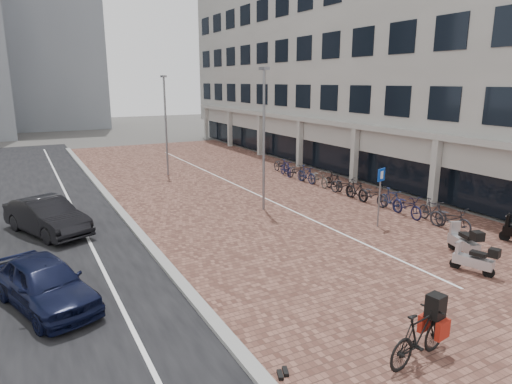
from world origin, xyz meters
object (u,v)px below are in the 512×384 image
Objects in this scene: car_dark at (47,216)px; parking_sign at (380,188)px; scooter_front at (464,241)px; car_navy at (45,283)px; hero_bike at (419,335)px; scooter_back at (473,259)px.

parking_sign is at bearing -48.29° from car_dark.
parking_sign is (-0.39, 3.88, 1.15)m from scooter_front.
car_navy is 6.72m from car_dark.
hero_bike is 5.81m from scooter_back.
scooter_back is at bearing -115.21° from parking_sign.
hero_bike is (6.61, -13.24, -0.10)m from car_dark.
parking_sign is at bearing -14.06° from car_navy.
scooter_front is (12.82, -9.49, -0.17)m from car_dark.
car_dark is (0.48, 6.70, 0.03)m from car_navy.
hero_bike is (7.08, -6.54, -0.07)m from car_navy.
scooter_back is 0.57× the size of parking_sign.
car_dark is at bearing 137.43° from parking_sign.
car_dark is 3.08× the size of scooter_back.
hero_bike is at bearing -61.57° from car_navy.
car_navy is at bearing -118.05° from car_dark.
parking_sign reaches higher than hero_bike.
scooter_back is (5.21, 2.59, -0.14)m from hero_bike.
parking_sign is at bearing -46.83° from hero_bike.
parking_sign is (12.43, -5.62, 0.98)m from car_dark.
hero_bike reaches higher than scooter_front.
car_navy is 9.64m from hero_bike.
car_navy is at bearing 143.94° from scooter_back.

